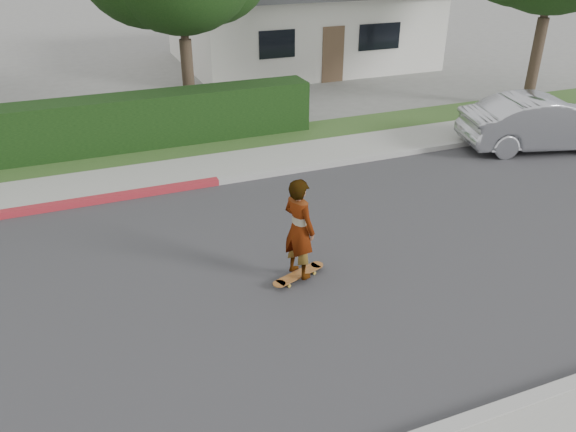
% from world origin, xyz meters
% --- Properties ---
extents(ground, '(120.00, 120.00, 0.00)m').
position_xyz_m(ground, '(0.00, 0.00, 0.00)').
color(ground, slate).
rests_on(ground, ground).
extents(road, '(60.00, 8.00, 0.01)m').
position_xyz_m(road, '(0.00, 0.00, 0.01)').
color(road, '#2D2D30').
rests_on(road, ground).
extents(curb_far, '(60.00, 0.20, 0.15)m').
position_xyz_m(curb_far, '(0.00, 4.10, 0.07)').
color(curb_far, '#9E9E99').
rests_on(curb_far, ground).
extents(sidewalk_far, '(60.00, 1.60, 0.12)m').
position_xyz_m(sidewalk_far, '(0.00, 5.00, 0.06)').
color(sidewalk_far, gray).
rests_on(sidewalk_far, ground).
extents(planting_strip, '(60.00, 1.60, 0.10)m').
position_xyz_m(planting_strip, '(0.00, 6.60, 0.05)').
color(planting_strip, '#2D4C1E').
rests_on(planting_strip, ground).
extents(hedge, '(15.00, 1.00, 1.50)m').
position_xyz_m(hedge, '(-3.00, 7.20, 0.75)').
color(hedge, black).
rests_on(hedge, ground).
extents(house, '(10.60, 8.60, 4.30)m').
position_xyz_m(house, '(8.00, 16.00, 2.10)').
color(house, beige).
rests_on(house, ground).
extents(skateboard, '(1.12, 0.58, 0.10)m').
position_xyz_m(skateboard, '(1.23, -0.33, 0.10)').
color(skateboard, '#AD892F').
rests_on(skateboard, ground).
extents(skateboarder, '(0.63, 0.76, 1.79)m').
position_xyz_m(skateboarder, '(1.23, -0.33, 1.01)').
color(skateboarder, white).
rests_on(skateboarder, skateboard).
extents(car_silver, '(4.67, 2.65, 1.46)m').
position_xyz_m(car_silver, '(9.91, 3.17, 0.73)').
color(car_silver, '#AAABB1').
rests_on(car_silver, ground).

